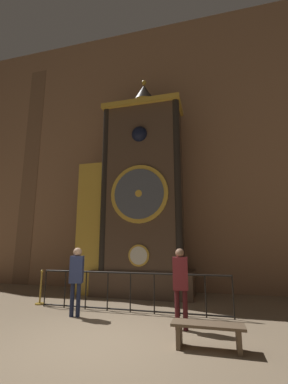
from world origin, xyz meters
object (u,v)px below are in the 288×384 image
at_px(visitor_near, 76,274).
at_px(visitor_far, 180,280).
at_px(clock_tower, 136,198).
at_px(visitor_bench, 208,331).
at_px(stanchion_post, 40,293).

xyz_separation_m(visitor_near, visitor_far, (2.82, -0.34, -0.01)).
height_order(clock_tower, visitor_bench, clock_tower).
height_order(visitor_far, visitor_bench, visitor_far).
relative_size(clock_tower, visitor_bench, 6.79).
distance_m(visitor_near, stanchion_post, 2.17).
xyz_separation_m(visitor_far, visitor_bench, (0.59, -0.95, -0.74)).
height_order(clock_tower, visitor_near, clock_tower).
relative_size(stanchion_post, visitor_bench, 0.80).
distance_m(clock_tower, visitor_bench, 6.20).
bearing_deg(clock_tower, visitor_near, -102.73).
height_order(clock_tower, stanchion_post, clock_tower).
height_order(clock_tower, visitor_far, clock_tower).
bearing_deg(clock_tower, visitor_bench, -58.98).
bearing_deg(stanchion_post, visitor_far, -16.19).
distance_m(visitor_far, visitor_bench, 1.34).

